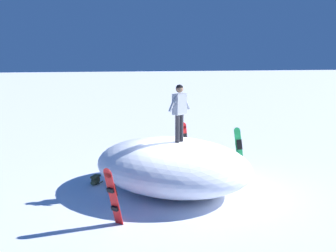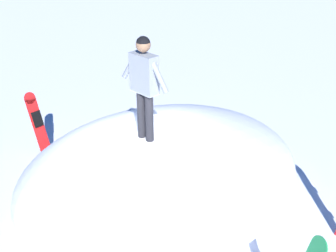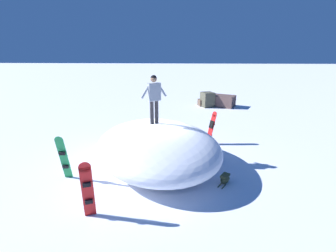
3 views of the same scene
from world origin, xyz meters
name	(u,v)px [view 3 (image 3 of 3)]	position (x,y,z in m)	size (l,w,h in m)	color
ground	(157,160)	(0.00, 0.00, 0.00)	(240.00, 240.00, 0.00)	white
snow_mound	(158,146)	(-0.09, 0.54, 0.81)	(5.46, 4.44, 1.62)	white
snowboarder_standing	(154,95)	(0.06, 0.24, 2.71)	(0.90, 0.71, 1.79)	black
snowboard_primary_upright	(87,189)	(1.28, 3.65, 0.86)	(0.37, 0.35, 1.66)	red
snowboard_secondary_upright	(64,157)	(2.87, 1.88, 0.86)	(0.33, 0.47, 1.66)	#1E8C47
snowboard_tertiary_upright	(211,128)	(-2.33, -2.00, 0.81)	(0.51, 0.49, 1.58)	red
backpack_near	(225,179)	(-2.48, 1.60, 0.16)	(0.50, 0.64, 0.32)	#383D23
rock_outcrop	(216,101)	(-3.56, -10.61, 0.48)	(3.19, 1.94, 1.20)	brown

